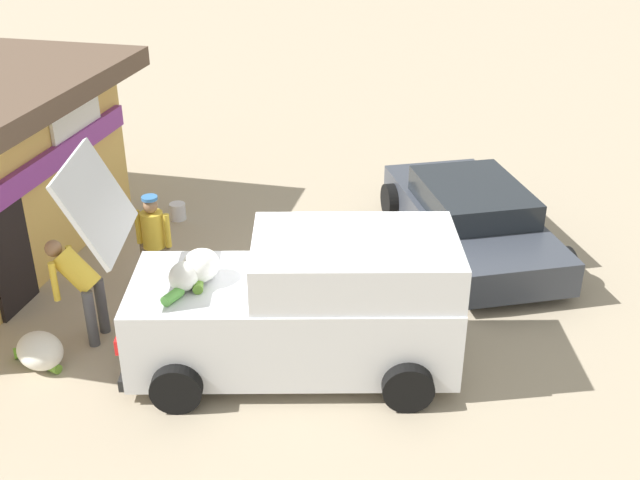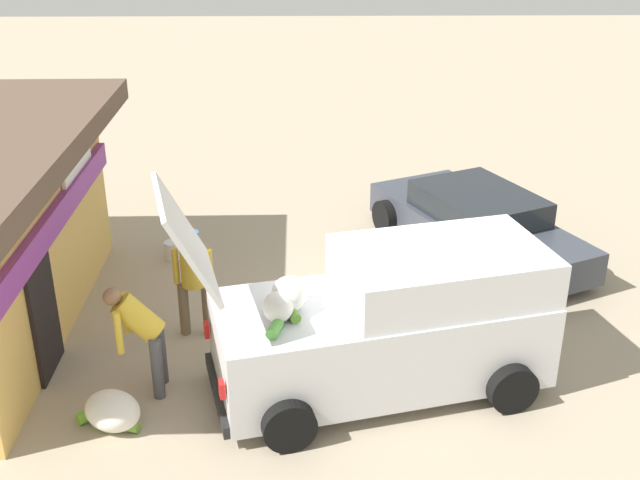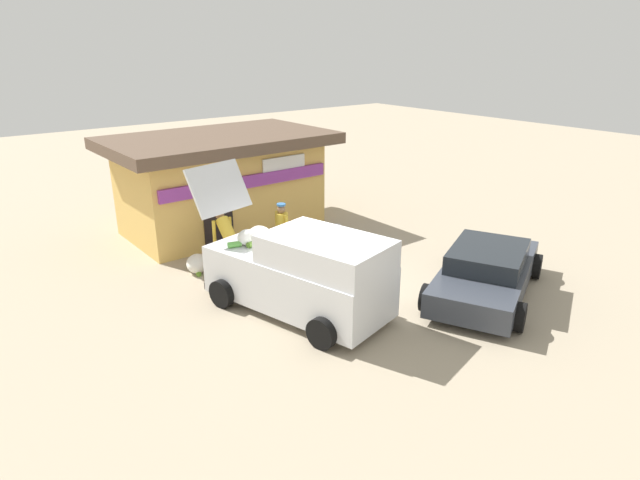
{
  "view_description": "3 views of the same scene",
  "coord_description": "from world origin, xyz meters",
  "px_view_note": "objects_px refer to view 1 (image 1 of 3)",
  "views": [
    {
      "loc": [
        -9.2,
        -2.4,
        6.27
      ],
      "look_at": [
        1.14,
        0.09,
        0.79
      ],
      "focal_mm": 43.46,
      "sensor_mm": 36.0,
      "label": 1
    },
    {
      "loc": [
        -9.55,
        0.84,
        6.04
      ],
      "look_at": [
        1.26,
        0.66,
        1.06
      ],
      "focal_mm": 43.87,
      "sensor_mm": 36.0,
      "label": 2
    },
    {
      "loc": [
        -7.23,
        -8.89,
        5.63
      ],
      "look_at": [
        0.2,
        0.65,
        1.17
      ],
      "focal_mm": 30.32,
      "sensor_mm": 36.0,
      "label": 3
    }
  ],
  "objects_px": {
    "delivery_van": "(304,304)",
    "unloaded_banana_pile": "(40,351)",
    "paint_bucket": "(178,211)",
    "vendor_standing": "(154,239)",
    "customer_bending": "(79,281)",
    "parked_sedan": "(471,218)"
  },
  "relations": [
    {
      "from": "delivery_van",
      "to": "parked_sedan",
      "type": "relative_size",
      "value": 1.05
    },
    {
      "from": "parked_sedan",
      "to": "unloaded_banana_pile",
      "type": "height_order",
      "value": "parked_sedan"
    },
    {
      "from": "delivery_van",
      "to": "paint_bucket",
      "type": "bearing_deg",
      "value": 41.92
    },
    {
      "from": "delivery_van",
      "to": "unloaded_banana_pile",
      "type": "relative_size",
      "value": 5.26
    },
    {
      "from": "vendor_standing",
      "to": "paint_bucket",
      "type": "relative_size",
      "value": 5.15
    },
    {
      "from": "delivery_van",
      "to": "parked_sedan",
      "type": "distance_m",
      "value": 4.42
    },
    {
      "from": "vendor_standing",
      "to": "unloaded_banana_pile",
      "type": "bearing_deg",
      "value": 160.84
    },
    {
      "from": "unloaded_banana_pile",
      "to": "paint_bucket",
      "type": "distance_m",
      "value": 4.66
    },
    {
      "from": "vendor_standing",
      "to": "customer_bending",
      "type": "relative_size",
      "value": 1.08
    },
    {
      "from": "customer_bending",
      "to": "vendor_standing",
      "type": "bearing_deg",
      "value": -19.11
    },
    {
      "from": "delivery_van",
      "to": "paint_bucket",
      "type": "distance_m",
      "value": 5.18
    },
    {
      "from": "delivery_van",
      "to": "vendor_standing",
      "type": "distance_m",
      "value": 2.98
    },
    {
      "from": "delivery_van",
      "to": "customer_bending",
      "type": "height_order",
      "value": "delivery_van"
    },
    {
      "from": "unloaded_banana_pile",
      "to": "paint_bucket",
      "type": "relative_size",
      "value": 3.0
    },
    {
      "from": "delivery_van",
      "to": "vendor_standing",
      "type": "height_order",
      "value": "delivery_van"
    },
    {
      "from": "vendor_standing",
      "to": "customer_bending",
      "type": "bearing_deg",
      "value": 160.89
    },
    {
      "from": "paint_bucket",
      "to": "delivery_van",
      "type": "bearing_deg",
      "value": -138.08
    },
    {
      "from": "customer_bending",
      "to": "parked_sedan",
      "type": "bearing_deg",
      "value": -51.46
    },
    {
      "from": "customer_bending",
      "to": "paint_bucket",
      "type": "distance_m",
      "value": 3.98
    },
    {
      "from": "customer_bending",
      "to": "paint_bucket",
      "type": "relative_size",
      "value": 4.76
    },
    {
      "from": "unloaded_banana_pile",
      "to": "parked_sedan",
      "type": "bearing_deg",
      "value": -48.02
    },
    {
      "from": "paint_bucket",
      "to": "parked_sedan",
      "type": "bearing_deg",
      "value": -88.42
    }
  ]
}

